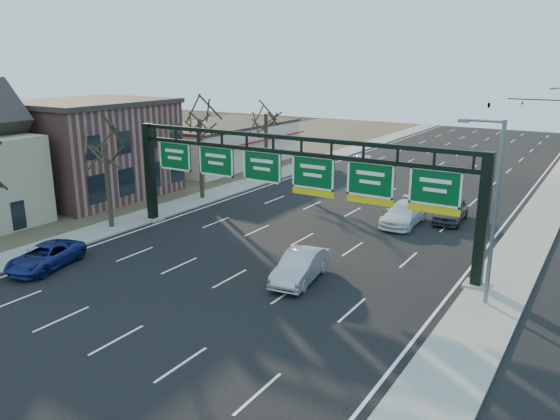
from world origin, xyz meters
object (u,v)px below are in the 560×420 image
Objects in this scene: sign_gantry at (289,177)px; car_white_wagon at (404,214)px; car_blue_suv at (45,256)px; car_silver_sedan at (300,266)px.

sign_gantry is 10.67m from car_white_wagon.
sign_gantry reaches higher than car_white_wagon.
car_blue_suv is at bearing -134.58° from sign_gantry.
car_white_wagon is at bearing 64.14° from sign_gantry.
sign_gantry is 5.01× the size of car_silver_sedan.
car_blue_suv is 24.09m from car_white_wagon.
car_silver_sedan is 13.17m from car_white_wagon.
car_silver_sedan is at bearing -52.19° from sign_gantry.
car_white_wagon is at bearing 39.28° from car_blue_suv.
sign_gantry is at bearing 31.65° from car_blue_suv.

